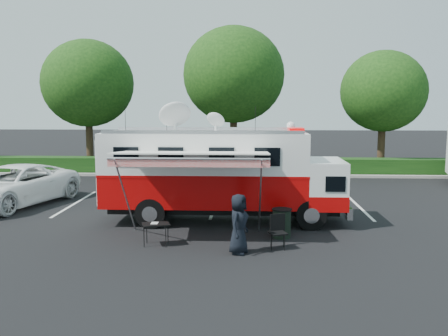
% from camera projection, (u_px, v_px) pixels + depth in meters
% --- Properties ---
extents(ground_plane, '(120.00, 120.00, 0.00)m').
position_uv_depth(ground_plane, '(223.00, 222.00, 18.10)').
color(ground_plane, black).
rests_on(ground_plane, ground).
extents(back_border, '(60.00, 6.14, 8.87)m').
position_uv_depth(back_border, '(252.00, 90.00, 30.16)').
color(back_border, '#9E998E').
rests_on(back_border, ground_plane).
extents(stall_lines, '(24.12, 5.50, 0.01)m').
position_uv_depth(stall_lines, '(215.00, 205.00, 21.09)').
color(stall_lines, silver).
rests_on(stall_lines, ground_plane).
extents(command_truck, '(8.67, 2.39, 4.16)m').
position_uv_depth(command_truck, '(221.00, 173.00, 17.87)').
color(command_truck, black).
rests_on(command_truck, ground_plane).
extents(awning, '(4.73, 2.46, 2.86)m').
position_uv_depth(awning, '(192.00, 156.00, 15.33)').
color(awning, white).
rests_on(awning, ground_plane).
extents(white_suv, '(4.45, 6.61, 1.68)m').
position_uv_depth(white_suv, '(14.00, 206.00, 20.91)').
color(white_suv, white).
rests_on(white_suv, ground_plane).
extents(person, '(0.80, 0.98, 1.73)m').
position_uv_depth(person, '(239.00, 253.00, 14.31)').
color(person, black).
rests_on(person, ground_plane).
extents(folding_table, '(0.93, 0.78, 0.68)m').
position_uv_depth(folding_table, '(156.00, 225.00, 15.03)').
color(folding_table, black).
rests_on(folding_table, ground_plane).
extents(folding_chair, '(0.60, 0.64, 1.00)m').
position_uv_depth(folding_chair, '(278.00, 228.00, 14.80)').
color(folding_chair, black).
rests_on(folding_chair, ground_plane).
extents(trash_bin, '(0.63, 0.63, 0.94)m').
position_uv_depth(trash_bin, '(282.00, 223.00, 15.92)').
color(trash_bin, black).
rests_on(trash_bin, ground_plane).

